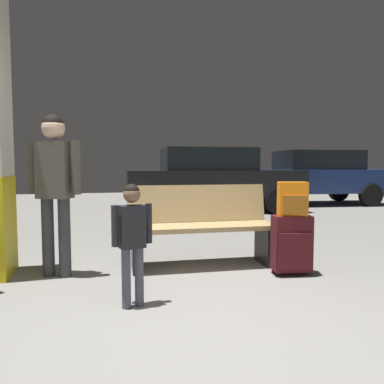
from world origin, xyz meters
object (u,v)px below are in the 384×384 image
suitcase (292,244)px  parked_car_side (313,176)px  adult (55,177)px  bench (201,226)px  parked_car_near (211,178)px  child (132,232)px  backpack_bright (293,199)px

suitcase → parked_car_side: size_ratio=0.14×
suitcase → adult: bearing=167.0°
bench → parked_car_near: size_ratio=0.39×
bench → child: size_ratio=1.67×
parked_car_near → suitcase: bearing=-98.2°
child → parked_car_side: 8.62m
suitcase → backpack_bright: size_ratio=1.78×
suitcase → adult: (-2.30, 0.53, 0.67)m
parked_car_near → bench: bearing=-108.5°
backpack_bright → parked_car_near: bearing=81.8°
suitcase → child: child is taller
bench → parked_car_near: bearing=71.5°
adult → child: bearing=-56.4°
adult → parked_car_side: bearing=41.0°
backpack_bright → parked_car_side: size_ratio=0.08×
backpack_bright → parked_car_side: bearing=56.3°
bench → suitcase: bearing=-35.9°
child → parked_car_near: (2.39, 5.68, 0.21)m
bench → parked_car_near: (1.55, 4.63, 0.36)m
bench → suitcase: bench is taller
parked_car_near → child: bearing=-112.8°
backpack_bright → adult: adult is taller
adult → parked_car_near: size_ratio=0.38×
bench → child: (-0.84, -1.04, 0.15)m
suitcase → parked_car_near: parked_car_near is taller
parked_car_side → backpack_bright: bearing=-123.7°
parked_car_side → child: bearing=-131.0°
child → parked_car_near: 6.16m
suitcase → parked_car_side: 7.26m
bench → adult: adult is taller
bench → backpack_bright: 1.04m
adult → suitcase: bearing=-13.0°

